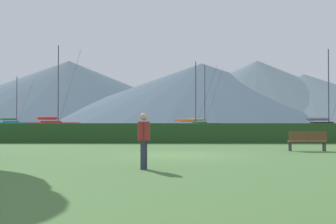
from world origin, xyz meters
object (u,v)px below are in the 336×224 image
Objects in this scene: sailboat_slip_3 at (55,125)px; sailboat_slip_5 at (14,124)px; sailboat_slip_0 at (202,125)px; sailboat_slip_4 at (325,126)px; park_bench_under_tree at (307,140)px; person_seated_viewer at (144,136)px; sailboat_slip_2 at (193,127)px.

sailboat_slip_3 reaches higher than sailboat_slip_5.
sailboat_slip_0 reaches higher than sailboat_slip_4.
sailboat_slip_4 is at bearing -54.95° from sailboat_slip_0.
sailboat_slip_0 is 62.83m from park_bench_under_tree.
sailboat_slip_3 is at bearing 122.56° from person_seated_viewer.
sailboat_slip_0 is at bearing 100.61° from person_seated_viewer.
sailboat_slip_3 reaches higher than sailboat_slip_0.
sailboat_slip_4 is 53.71m from person_seated_viewer.
park_bench_under_tree is at bearing -61.42° from sailboat_slip_3.
park_bench_under_tree is (25.86, -52.09, -0.25)m from sailboat_slip_3.
sailboat_slip_0 is 21.66m from sailboat_slip_2.
person_seated_viewer is at bearing -70.58° from sailboat_slip_3.
sailboat_slip_0 reaches higher than sailboat_slip_2.
sailboat_slip_2 is at bearing -97.33° from sailboat_slip_0.
sailboat_slip_0 is at bearing 25.76° from sailboat_slip_3.
sailboat_slip_4 reaches higher than sailboat_slip_5.
sailboat_slip_0 is at bearing 93.74° from park_bench_under_tree.
sailboat_slip_5 reaches higher than person_seated_viewer.
park_bench_under_tree is 1.07× the size of person_seated_viewer.
sailboat_slip_5 is (-36.23, 31.95, 0.13)m from sailboat_slip_2.
sailboat_slip_4 is 63.20m from sailboat_slip_5.
sailboat_slip_2 is 0.70× the size of sailboat_slip_3.
sailboat_slip_0 is at bearing -19.85° from sailboat_slip_5.
sailboat_slip_5 is 6.56× the size of person_seated_viewer.
sailboat_slip_0 reaches higher than park_bench_under_tree.
sailboat_slip_2 reaches higher than person_seated_viewer.
person_seated_viewer is (32.95, -81.49, 0.23)m from sailboat_slip_5.
park_bench_under_tree is at bearing 64.36° from person_seated_viewer.
sailboat_slip_5 reaches higher than sailboat_slip_2.
sailboat_slip_5 is 6.13× the size of park_bench_under_tree.
person_seated_viewer reaches higher than park_bench_under_tree.
person_seated_viewer is at bearing -95.20° from sailboat_slip_0.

